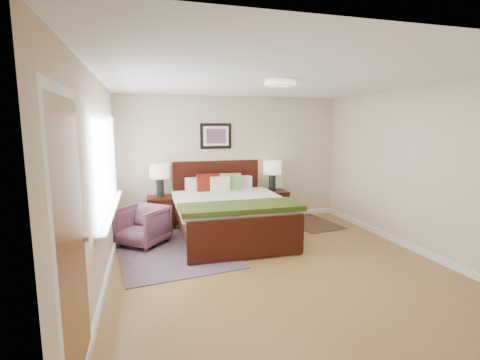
# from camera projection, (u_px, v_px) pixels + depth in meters

# --- Properties ---
(floor) EXTENTS (5.00, 5.00, 0.00)m
(floor) POSITION_uv_depth(u_px,v_px,m) (277.00, 265.00, 4.83)
(floor) COLOR olive
(floor) RESTS_ON ground
(back_wall) EXTENTS (4.50, 0.04, 2.50)m
(back_wall) POSITION_uv_depth(u_px,v_px,m) (233.00, 159.00, 7.03)
(back_wall) COLOR beige
(back_wall) RESTS_ON ground
(front_wall) EXTENTS (4.50, 0.04, 2.50)m
(front_wall) POSITION_uv_depth(u_px,v_px,m) (421.00, 227.00, 2.26)
(front_wall) COLOR beige
(front_wall) RESTS_ON ground
(left_wall) EXTENTS (0.04, 5.00, 2.50)m
(left_wall) POSITION_uv_depth(u_px,v_px,m) (99.00, 183.00, 4.05)
(left_wall) COLOR beige
(left_wall) RESTS_ON ground
(right_wall) EXTENTS (0.04, 5.00, 2.50)m
(right_wall) POSITION_uv_depth(u_px,v_px,m) (418.00, 170.00, 5.23)
(right_wall) COLOR beige
(right_wall) RESTS_ON ground
(ceiling) EXTENTS (4.50, 5.00, 0.02)m
(ceiling) POSITION_uv_depth(u_px,v_px,m) (280.00, 80.00, 4.45)
(ceiling) COLOR white
(ceiling) RESTS_ON back_wall
(window) EXTENTS (0.11, 2.72, 1.32)m
(window) POSITION_uv_depth(u_px,v_px,m) (109.00, 166.00, 4.72)
(window) COLOR silver
(window) RESTS_ON left_wall
(door) EXTENTS (0.06, 1.00, 2.18)m
(door) POSITION_uv_depth(u_px,v_px,m) (72.00, 247.00, 2.42)
(door) COLOR silver
(door) RESTS_ON ground
(ceil_fixture) EXTENTS (0.44, 0.44, 0.08)m
(ceil_fixture) POSITION_uv_depth(u_px,v_px,m) (280.00, 82.00, 4.46)
(ceil_fixture) COLOR white
(ceil_fixture) RESTS_ON ceiling
(bed) EXTENTS (1.85, 2.25, 1.21)m
(bed) POSITION_uv_depth(u_px,v_px,m) (229.00, 205.00, 5.98)
(bed) COLOR #351108
(bed) RESTS_ON ground
(wall_art) EXTENTS (0.62, 0.05, 0.50)m
(wall_art) POSITION_uv_depth(u_px,v_px,m) (216.00, 136.00, 6.83)
(wall_art) COLOR black
(wall_art) RESTS_ON back_wall
(nightstand_left) EXTENTS (0.51, 0.46, 0.60)m
(nightstand_left) POSITION_uv_depth(u_px,v_px,m) (161.00, 203.00, 6.52)
(nightstand_left) COLOR #351108
(nightstand_left) RESTS_ON ground
(nightstand_right) EXTENTS (0.61, 0.46, 0.60)m
(nightstand_right) POSITION_uv_depth(u_px,v_px,m) (272.00, 202.00, 7.13)
(nightstand_right) COLOR #351108
(nightstand_right) RESTS_ON ground
(lamp_left) EXTENTS (0.36, 0.36, 0.61)m
(lamp_left) POSITION_uv_depth(u_px,v_px,m) (160.00, 174.00, 6.46)
(lamp_left) COLOR black
(lamp_left) RESTS_ON nightstand_left
(lamp_right) EXTENTS (0.36, 0.36, 0.61)m
(lamp_right) POSITION_uv_depth(u_px,v_px,m) (272.00, 170.00, 7.04)
(lamp_right) COLOR black
(lamp_right) RESTS_ON nightstand_right
(armchair) EXTENTS (0.97, 0.97, 0.64)m
(armchair) POSITION_uv_depth(u_px,v_px,m) (142.00, 226.00, 5.61)
(armchair) COLOR brown
(armchair) RESTS_ON ground
(rug_persian) EXTENTS (1.91, 2.48, 0.01)m
(rug_persian) POSITION_uv_depth(u_px,v_px,m) (173.00, 249.00, 5.43)
(rug_persian) COLOR #120D43
(rug_persian) RESTS_ON ground
(rug_navy) EXTENTS (1.00, 1.35, 0.01)m
(rug_navy) POSITION_uv_depth(u_px,v_px,m) (311.00, 223.00, 6.92)
(rug_navy) COLOR black
(rug_navy) RESTS_ON ground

